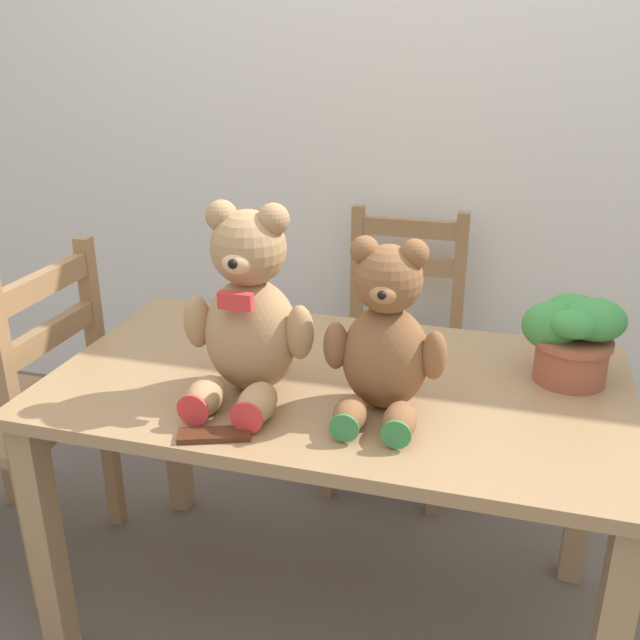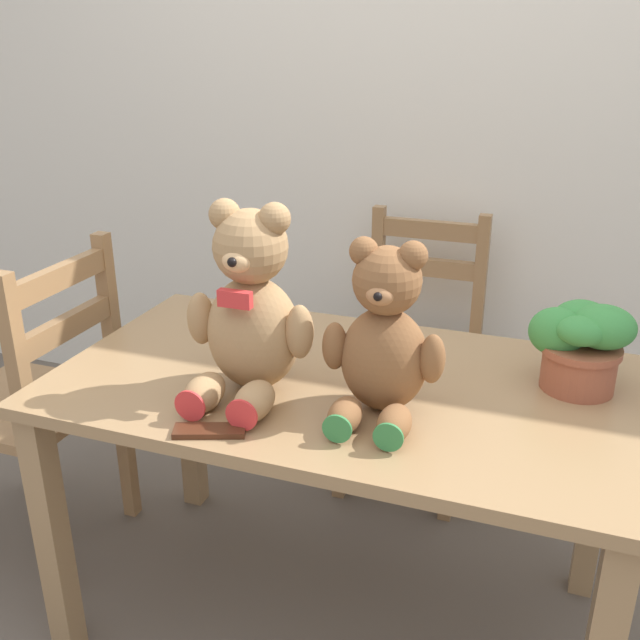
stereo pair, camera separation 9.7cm
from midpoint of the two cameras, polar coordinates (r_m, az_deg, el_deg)
name	(u,v)px [view 1 (the left image)]	position (r m, az deg, el deg)	size (l,w,h in m)	color
wall_back	(419,79)	(2.50, 6.80, 18.63)	(8.00, 0.04, 2.60)	silver
dining_table	(337,417)	(1.69, -0.26, -7.80)	(1.31, 0.75, 0.70)	#9E7A51
wooden_chair_behind	(397,348)	(2.42, 5.06, -2.23)	(0.40, 0.44, 0.89)	#997047
wooden_chair_side	(20,414)	(2.16, -24.10, -6.89)	(0.42, 0.41, 0.93)	#997047
teddy_bear_left	(249,315)	(1.52, -7.55, 0.41)	(0.29, 0.29, 0.42)	tan
teddy_bear_right	(385,339)	(1.45, 3.33, -1.57)	(0.26, 0.25, 0.37)	brown
potted_plant	(573,334)	(1.68, 18.02, -1.09)	(0.22, 0.20, 0.20)	#9E5138
chocolate_bar	(214,435)	(1.43, -10.40, -9.05)	(0.14, 0.05, 0.01)	#472314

